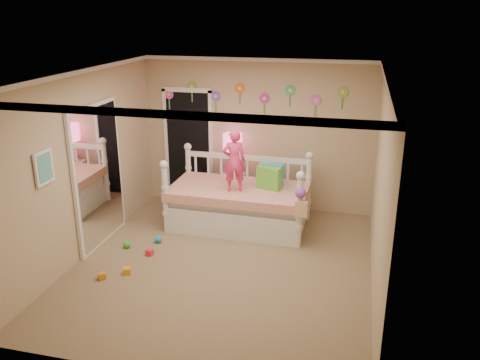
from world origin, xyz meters
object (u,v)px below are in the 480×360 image
(child, at_px, (234,161))
(nightstand, at_px, (233,191))
(daybed, at_px, (239,191))
(table_lamp, at_px, (232,148))

(child, xyz_separation_m, nightstand, (-0.26, 0.90, -0.84))
(child, bearing_deg, daybed, -121.17)
(nightstand, xyz_separation_m, table_lamp, (0.00, 0.00, 0.79))
(child, relative_size, table_lamp, 1.37)
(daybed, relative_size, nightstand, 3.50)
(nightstand, height_order, table_lamp, table_lamp)
(nightstand, distance_m, table_lamp, 0.79)
(nightstand, bearing_deg, daybed, -58.74)
(child, relative_size, nightstand, 1.54)
(child, height_order, nightstand, child)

